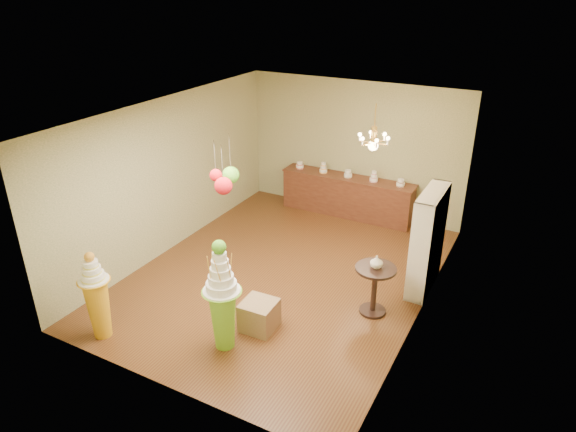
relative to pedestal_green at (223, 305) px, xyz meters
The scene contains 17 objects.
floor 2.30m from the pedestal_green, 94.73° to the left, with size 6.50×6.50×0.00m, color #553117.
ceiling 3.16m from the pedestal_green, 94.73° to the left, with size 6.50×6.50×0.00m, color white.
wall_back 5.49m from the pedestal_green, 91.90° to the left, with size 5.00×0.04×3.00m, color tan.
wall_front 1.33m from the pedestal_green, 99.59° to the right, with size 5.00×0.04×3.00m, color tan.
wall_left 3.54m from the pedestal_green, 140.86° to the left, with size 0.04×6.50×3.00m, color tan.
wall_right 3.28m from the pedestal_green, 43.24° to the left, with size 0.04×6.50×3.00m, color tan.
pedestal_green is the anchor object (origin of this frame).
pedestal_orange 1.91m from the pedestal_green, 159.43° to the right, with size 0.57×0.57×1.43m.
burlap_riser 0.81m from the pedestal_green, 69.06° to the left, with size 0.51×0.51×0.46m, color #91724E.
sideboard 5.16m from the pedestal_green, 92.01° to the left, with size 3.04×0.54×1.16m.
shelving_unit 3.68m from the pedestal_green, 54.11° to the left, with size 0.33×1.20×1.80m.
round_table 2.47m from the pedestal_green, 48.04° to the left, with size 0.80×0.80×0.84m.
vase 2.47m from the pedestal_green, 48.04° to the left, with size 0.20×0.20×0.21m, color #F0E5CF.
pom_red_left 1.73m from the pedestal_green, 105.57° to the left, with size 0.24×0.24×0.70m.
pom_green_mid 1.86m from the pedestal_green, 110.50° to the left, with size 0.25×0.25×0.74m.
pom_red_right 1.85m from the pedestal_green, 124.31° to the left, with size 0.17×0.17×0.59m.
chandelier 3.94m from the pedestal_green, 75.62° to the left, with size 0.60×0.60×0.85m.
Camera 1 is at (3.87, -7.11, 4.96)m, focal length 32.00 mm.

